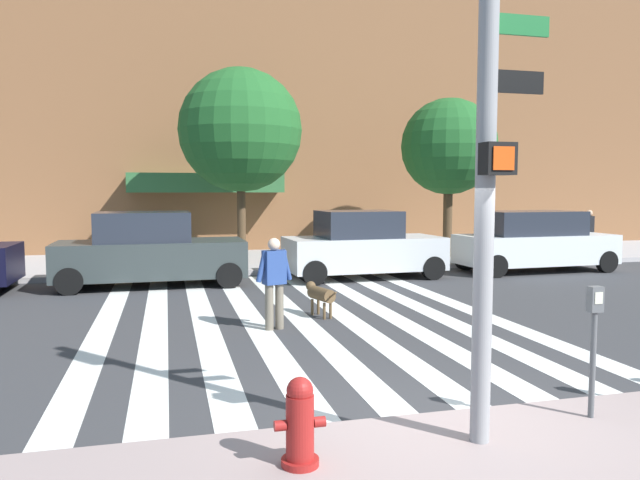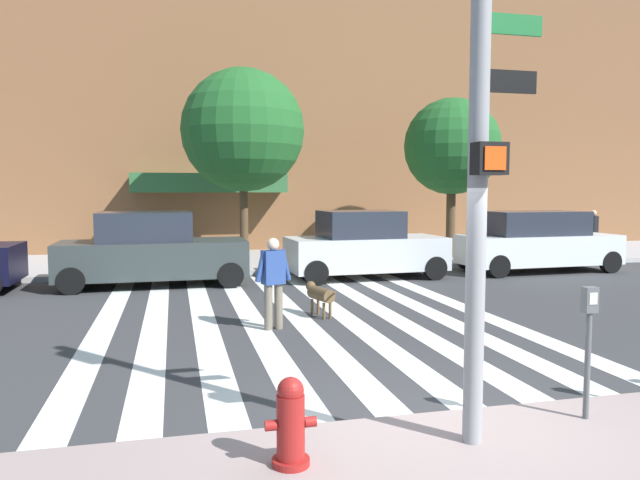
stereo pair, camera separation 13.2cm
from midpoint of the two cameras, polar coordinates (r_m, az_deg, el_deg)
ground_plane at (r=12.02m, az=-1.35°, el=-7.14°), size 160.00×160.00×0.00m
sidewalk_far at (r=20.59m, az=-6.90°, el=-1.98°), size 80.00×6.00×0.15m
crosswalk_stripes at (r=11.97m, az=-2.60°, el=-7.18°), size 7.65×11.03×0.01m
apartment_block at (r=32.79m, az=-3.21°, el=20.01°), size 30.99×16.90×22.23m
traffic_light_pole at (r=5.64m, az=15.37°, el=15.25°), size 0.74×0.46×5.80m
fire_hydrant at (r=5.28m, az=-2.67°, el=-17.00°), size 0.44×0.32×0.76m
parking_meter_curbside at (r=6.72m, az=24.13°, el=-8.11°), size 0.14×0.11×1.36m
parked_car_behind_first at (r=16.09m, az=-16.16°, el=-1.03°), size 4.77×2.06×1.92m
parked_car_third_in_line at (r=16.92m, az=3.84°, el=-0.61°), size 4.45×2.14×1.90m
parked_car_fourth_in_line at (r=19.37m, az=19.55°, el=-0.15°), size 4.84×2.06×1.85m
street_tree_nearest at (r=19.25m, az=-7.79°, el=10.30°), size 3.87×3.87×6.15m
street_tree_middle at (r=21.52m, az=12.01°, el=8.66°), size 3.34×3.34×5.52m
pedestrian_dog_walker at (r=10.65m, az=-4.74°, el=-3.64°), size 0.70×0.34×1.64m
dog_on_leash at (r=11.80m, az=-0.34°, el=-5.17°), size 0.45×1.06×0.65m
pedestrian_bystander at (r=23.10m, az=24.08°, el=0.86°), size 0.66×0.42×1.64m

